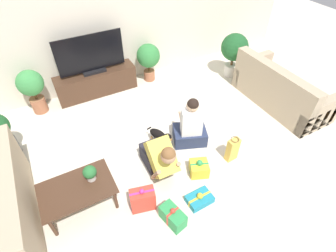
{
  "coord_description": "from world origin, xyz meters",
  "views": [
    {
      "loc": [
        -1.38,
        -2.17,
        3.16
      ],
      "look_at": [
        0.01,
        0.38,
        0.45
      ],
      "focal_mm": 28.0,
      "sensor_mm": 36.0,
      "label": 1
    }
  ],
  "objects": [
    {
      "name": "tv_console",
      "position": [
        -0.53,
        2.37,
        0.24
      ],
      "size": [
        1.56,
        0.38,
        0.48
      ],
      "color": "#472D1E",
      "rests_on": "ground_plane"
    },
    {
      "name": "wall_back",
      "position": [
        0.0,
        2.63,
        1.3
      ],
      "size": [
        8.4,
        0.06,
        2.6
      ],
      "color": "beige",
      "rests_on": "ground_plane"
    },
    {
      "name": "gift_box_b",
      "position": [
        0.15,
        -0.3,
        0.1
      ],
      "size": [
        0.34,
        0.34,
        0.27
      ],
      "rotation": [
        0.0,
        0.0,
        -0.39
      ],
      "color": "yellow",
      "rests_on": "ground_plane"
    },
    {
      "name": "potted_plant_corner_right",
      "position": [
        2.27,
        1.65,
        0.6
      ],
      "size": [
        0.56,
        0.56,
        0.93
      ],
      "color": "beige",
      "rests_on": "ground_plane"
    },
    {
      "name": "potted_plant_back_right",
      "position": [
        0.6,
        2.32,
        0.52
      ],
      "size": [
        0.48,
        0.48,
        0.81
      ],
      "color": "#A36042",
      "rests_on": "ground_plane"
    },
    {
      "name": "person_kneeling",
      "position": [
        -0.35,
        -0.03,
        0.35
      ],
      "size": [
        0.36,
        0.82,
        0.8
      ],
      "rotation": [
        0.0,
        0.0,
        -0.03
      ],
      "color": "#23232D",
      "rests_on": "ground_plane"
    },
    {
      "name": "potted_plant_back_left",
      "position": [
        -1.66,
        2.32,
        0.53
      ],
      "size": [
        0.45,
        0.45,
        0.85
      ],
      "color": "#A36042",
      "rests_on": "ground_plane"
    },
    {
      "name": "tabletop_plant",
      "position": [
        -1.29,
        0.02,
        0.53
      ],
      "size": [
        0.17,
        0.17,
        0.22
      ],
      "color": "beige",
      "rests_on": "coffee_table"
    },
    {
      "name": "gift_box_c",
      "position": [
        -0.1,
        -0.71,
        0.06
      ],
      "size": [
        0.35,
        0.25,
        0.17
      ],
      "rotation": [
        0.0,
        0.0,
        0.03
      ],
      "color": "teal",
      "rests_on": "ground_plane"
    },
    {
      "name": "sofa_right",
      "position": [
        2.41,
        0.38,
        0.3
      ],
      "size": [
        0.87,
        1.82,
        0.84
      ],
      "rotation": [
        0.0,
        0.0,
        1.57
      ],
      "color": "tan",
      "rests_on": "ground_plane"
    },
    {
      "name": "gift_box_a",
      "position": [
        -0.56,
        -0.78,
        0.12
      ],
      "size": [
        0.25,
        0.37,
        0.28
      ],
      "rotation": [
        0.0,
        0.0,
        0.22
      ],
      "color": "#2D934C",
      "rests_on": "ground_plane"
    },
    {
      "name": "dog",
      "position": [
        -0.07,
        0.5,
        0.19
      ],
      "size": [
        0.28,
        0.46,
        0.29
      ],
      "rotation": [
        0.0,
        0.0,
        0.44
      ],
      "color": "black",
      "rests_on": "ground_plane"
    },
    {
      "name": "person_sitting",
      "position": [
        0.38,
        0.31,
        0.32
      ],
      "size": [
        0.63,
        0.59,
        0.9
      ],
      "rotation": [
        0.0,
        0.0,
        2.76
      ],
      "color": "#283351",
      "rests_on": "ground_plane"
    },
    {
      "name": "gift_bag_a",
      "position": [
        0.74,
        -0.31,
        0.21
      ],
      "size": [
        0.19,
        0.13,
        0.43
      ],
      "rotation": [
        0.0,
        0.0,
        0.08
      ],
      "color": "#E5B74C",
      "rests_on": "ground_plane"
    },
    {
      "name": "ground_plane",
      "position": [
        0.0,
        0.0,
        0.0
      ],
      "size": [
        16.0,
        16.0,
        0.0
      ],
      "primitive_type": "plane",
      "color": "beige"
    },
    {
      "name": "coffee_table",
      "position": [
        -1.5,
        -0.03,
        0.36
      ],
      "size": [
        0.9,
        0.59,
        0.41
      ],
      "color": "#472D1E",
      "rests_on": "ground_plane"
    },
    {
      "name": "gift_box_d",
      "position": [
        -0.8,
        -0.42,
        0.17
      ],
      "size": [
        0.35,
        0.25,
        0.38
      ],
      "rotation": [
        0.0,
        0.0,
        -0.25
      ],
      "color": "red",
      "rests_on": "ground_plane"
    },
    {
      "name": "tv",
      "position": [
        -0.53,
        2.37,
        0.82
      ],
      "size": [
        1.25,
        0.2,
        0.74
      ],
      "color": "black",
      "rests_on": "tv_console"
    }
  ]
}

